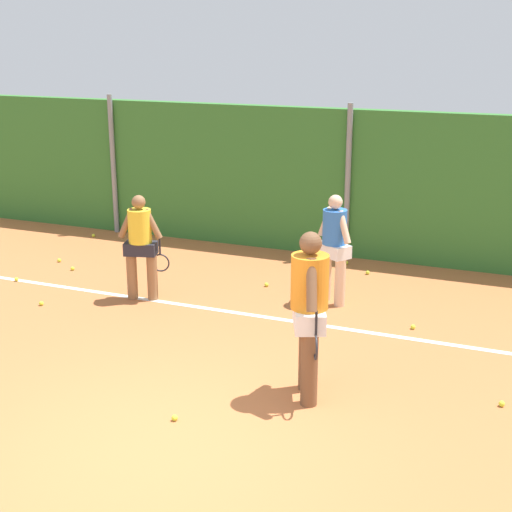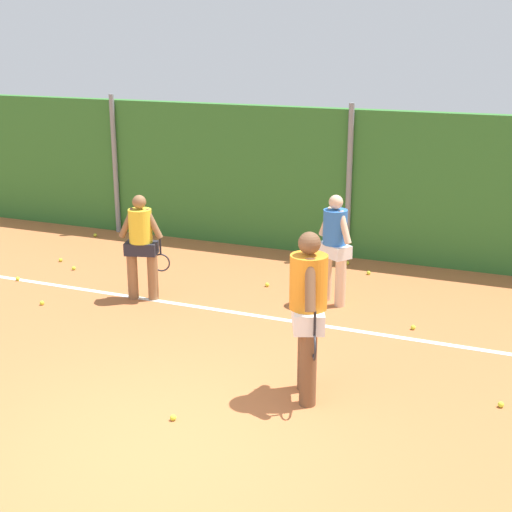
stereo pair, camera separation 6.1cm
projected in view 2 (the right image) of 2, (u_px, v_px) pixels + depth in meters
The scene contains 20 objects.
ground_plane at pixel (241, 364), 9.09m from camera, with size 27.76×27.76×0.00m, color #B76638.
hedge_fence_backdrop at pixel (351, 184), 13.11m from camera, with size 16.70×0.25×2.65m, color #33702D.
fence_post_left at pixel (115, 165), 14.69m from camera, with size 0.10×0.10×2.77m, color gray.
fence_post_center at pixel (349, 183), 12.94m from camera, with size 0.10×0.10×2.77m, color gray.
court_baseline_paint at pixel (285, 320), 10.47m from camera, with size 12.21×0.10×0.01m, color white.
player_foreground_near at pixel (308, 307), 7.98m from camera, with size 0.52×0.79×1.92m.
player_midcourt at pixel (141, 242), 11.05m from camera, with size 0.73×0.39×1.63m.
player_backcourt_far at pixel (335, 243), 10.89m from camera, with size 0.61×0.51×1.67m.
tennis_ball_0 at pixel (74, 268), 12.66m from camera, with size 0.07×0.07×0.07m, color #CCDB33.
tennis_ball_1 at pixel (369, 273), 12.42m from camera, with size 0.07×0.07×0.07m, color #CCDB33.
tennis_ball_2 at pixel (18, 279), 12.12m from camera, with size 0.07×0.07×0.07m, color #CCDB33.
tennis_ball_3 at pixel (413, 327), 10.14m from camera, with size 0.07×0.07×0.07m, color #CCDB33.
tennis_ball_4 at pixel (131, 275), 12.31m from camera, with size 0.07×0.07×0.07m, color #CCDB33.
tennis_ball_5 at pixel (61, 260), 13.12m from camera, with size 0.07×0.07×0.07m, color #CCDB33.
tennis_ball_6 at pixel (267, 285), 11.84m from camera, with size 0.07×0.07×0.07m, color #CCDB33.
tennis_ball_7 at pixel (501, 405), 8.04m from camera, with size 0.07×0.07×0.07m, color #CCDB33.
tennis_ball_8 at pixel (347, 263), 12.95m from camera, with size 0.07×0.07×0.07m, color #CCDB33.
tennis_ball_10 at pixel (173, 418), 7.77m from camera, with size 0.07×0.07×0.07m, color #CCDB33.
tennis_ball_11 at pixel (95, 235), 14.71m from camera, with size 0.07×0.07×0.07m, color #CCDB33.
tennis_ball_13 at pixel (42, 303), 11.05m from camera, with size 0.07×0.07×0.07m, color #CCDB33.
Camera 2 is at (3.31, -5.53, 3.95)m, focal length 51.59 mm.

